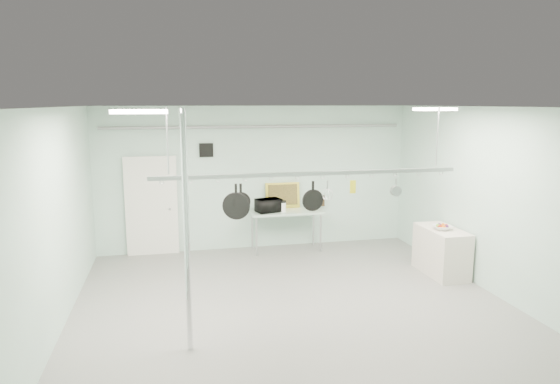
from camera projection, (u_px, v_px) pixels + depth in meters
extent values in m
plane|color=gray|center=(301.00, 319.00, 7.63)|extent=(8.00, 8.00, 0.00)
cube|color=silver|center=(303.00, 108.00, 7.07)|extent=(7.00, 8.00, 0.02)
cube|color=#A1C1B2|center=(256.00, 178.00, 11.19)|extent=(7.00, 0.02, 3.20)
cube|color=#A1C1B2|center=(510.00, 207.00, 8.09)|extent=(0.02, 8.00, 3.20)
cube|color=silver|center=(152.00, 207.00, 10.74)|extent=(1.10, 0.10, 2.20)
cube|color=black|center=(206.00, 150.00, 10.82)|extent=(0.30, 0.04, 0.30)
cylinder|color=gray|center=(256.00, 127.00, 10.90)|extent=(6.60, 0.07, 0.07)
cylinder|color=silver|center=(187.00, 234.00, 6.41)|extent=(0.08, 0.08, 3.20)
cube|color=#9EBAA5|center=(286.00, 212.00, 11.06)|extent=(1.60, 0.70, 0.05)
cylinder|color=#B7B7BC|center=(256.00, 236.00, 10.72)|extent=(0.04, 0.04, 0.86)
cylinder|color=#B7B7BC|center=(252.00, 230.00, 11.26)|extent=(0.04, 0.04, 0.86)
cylinder|color=#B7B7BC|center=(321.00, 233.00, 11.03)|extent=(0.04, 0.04, 0.86)
cylinder|color=#B7B7BC|center=(313.00, 227.00, 11.57)|extent=(0.04, 0.04, 0.86)
cube|color=beige|center=(441.00, 251.00, 9.57)|extent=(0.60, 1.20, 0.90)
cube|color=#B7B7BC|center=(310.00, 174.00, 7.58)|extent=(4.80, 0.06, 0.06)
cylinder|color=#B7B7BC|center=(167.00, 143.00, 7.04)|extent=(0.02, 0.02, 0.94)
cylinder|color=#B7B7BC|center=(437.00, 139.00, 7.93)|extent=(0.02, 0.02, 0.94)
cube|color=white|center=(140.00, 112.00, 5.84)|extent=(0.65, 0.30, 0.05)
cube|color=white|center=(435.00, 109.00, 8.16)|extent=(0.65, 0.30, 0.05)
imported|color=black|center=(269.00, 205.00, 10.90)|extent=(0.60, 0.48, 0.29)
cylinder|color=white|center=(282.00, 207.00, 10.93)|extent=(0.18, 0.18, 0.21)
cube|color=gold|center=(283.00, 195.00, 11.30)|extent=(0.78, 0.14, 0.58)
cube|color=#302211|center=(318.00, 201.00, 11.50)|extent=(0.31, 0.11, 0.25)
imported|color=white|center=(442.00, 228.00, 9.40)|extent=(0.39, 0.39, 0.09)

